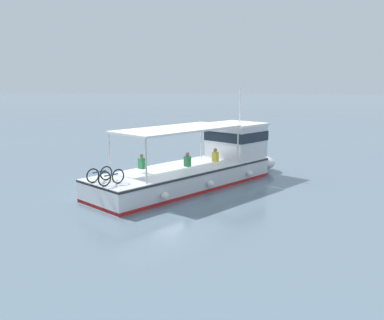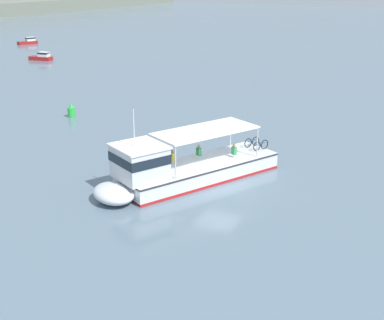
{
  "view_description": "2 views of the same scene",
  "coord_description": "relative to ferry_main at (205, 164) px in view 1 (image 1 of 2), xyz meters",
  "views": [
    {
      "loc": [
        20.64,
        8.16,
        5.46
      ],
      "look_at": [
        -0.1,
        1.84,
        1.4
      ],
      "focal_mm": 38.7,
      "sensor_mm": 36.0,
      "label": 1
    },
    {
      "loc": [
        -27.42,
        -12.03,
        12.42
      ],
      "look_at": [
        -0.1,
        1.84,
        1.4
      ],
      "focal_mm": 48.32,
      "sensor_mm": 36.0,
      "label": 2
    }
  ],
  "objects": [
    {
      "name": "ground_plane",
      "position": [
        1.0,
        -2.3,
        -1.02
      ],
      "size": [
        400.0,
        400.0,
        0.0
      ],
      "primitive_type": "plane",
      "color": "slate"
    },
    {
      "name": "ferry_main",
      "position": [
        0.0,
        0.0,
        0.0
      ],
      "size": [
        12.73,
        8.51,
        5.32
      ],
      "color": "silver",
      "rests_on": "ground"
    }
  ]
}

